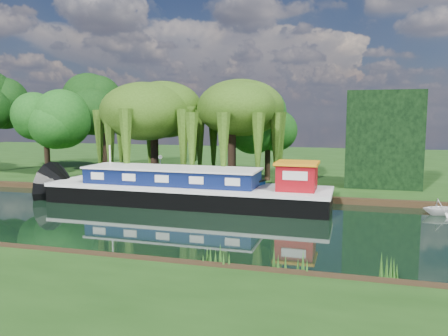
% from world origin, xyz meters
% --- Properties ---
extents(ground, '(120.00, 120.00, 0.00)m').
position_xyz_m(ground, '(0.00, 0.00, 0.00)').
color(ground, black).
extents(far_bank, '(120.00, 52.00, 0.45)m').
position_xyz_m(far_bank, '(0.00, 34.00, 0.23)').
color(far_bank, '#17380F').
rests_on(far_bank, ground).
extents(dutch_barge, '(20.73, 5.02, 4.36)m').
position_xyz_m(dutch_barge, '(5.11, 4.94, 1.08)').
color(dutch_barge, black).
rests_on(dutch_barge, ground).
extents(narrowboat, '(13.25, 6.11, 1.93)m').
position_xyz_m(narrowboat, '(5.79, 7.30, 0.69)').
color(narrowboat, navy).
rests_on(narrowboat, ground).
extents(white_cruiser, '(2.72, 2.53, 1.17)m').
position_xyz_m(white_cruiser, '(21.98, 6.02, 0.00)').
color(white_cruiser, silver).
rests_on(white_cruiser, ground).
extents(willow_left, '(7.10, 7.10, 8.51)m').
position_xyz_m(willow_left, '(-0.55, 11.67, 6.63)').
color(willow_left, black).
rests_on(willow_left, far_bank).
extents(willow_right, '(6.69, 6.69, 8.15)m').
position_xyz_m(willow_right, '(6.78, 11.09, 6.39)').
color(willow_right, black).
rests_on(willow_right, far_bank).
extents(tree_far_left, '(5.14, 5.14, 8.28)m').
position_xyz_m(tree_far_left, '(-13.17, 13.32, 6.12)').
color(tree_far_left, black).
rests_on(tree_far_left, far_bank).
extents(tree_far_mid, '(5.90, 5.90, 9.65)m').
position_xyz_m(tree_far_mid, '(-9.89, 18.64, 7.09)').
color(tree_far_mid, black).
rests_on(tree_far_mid, far_bank).
extents(tree_far_right, '(4.49, 4.49, 7.34)m').
position_xyz_m(tree_far_right, '(9.10, 15.34, 5.51)').
color(tree_far_right, black).
rests_on(tree_far_right, far_bank).
extents(conifer_hedge, '(6.00, 3.00, 8.00)m').
position_xyz_m(conifer_hedge, '(19.00, 14.00, 4.45)').
color(conifer_hedge, black).
rests_on(conifer_hedge, far_bank).
extents(lamppost, '(0.36, 0.36, 2.56)m').
position_xyz_m(lamppost, '(0.50, 10.50, 2.42)').
color(lamppost, silver).
rests_on(lamppost, far_bank).
extents(mooring_posts, '(19.16, 0.16, 1.00)m').
position_xyz_m(mooring_posts, '(-0.50, 8.40, 0.95)').
color(mooring_posts, silver).
rests_on(mooring_posts, far_bank).
extents(reeds_near, '(33.70, 1.50, 1.10)m').
position_xyz_m(reeds_near, '(6.87, -7.57, 0.55)').
color(reeds_near, '#1A4C14').
rests_on(reeds_near, ground).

